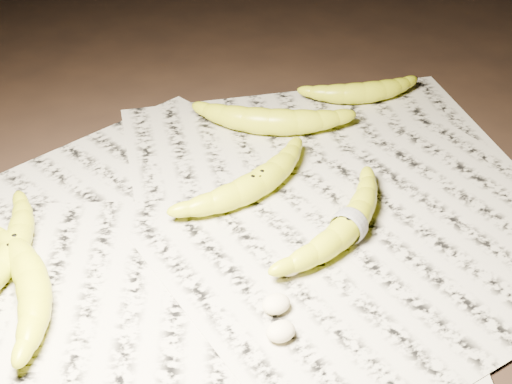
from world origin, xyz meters
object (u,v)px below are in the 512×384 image
banana_left_a (12,248)px  banana_upper_b (363,91)px  banana_center (256,182)px  banana_left_b (32,279)px  banana_upper_a (270,119)px  banana_taped (349,223)px

banana_left_a → banana_upper_b: (0.61, 0.12, 0.00)m
banana_left_a → banana_center: (0.32, -0.02, 0.00)m
banana_left_a → banana_center: bearing=-60.8°
banana_left_a → banana_upper_b: same height
banana_left_b → banana_center: size_ratio=0.95×
banana_center → banana_upper_b: banana_center is taller
banana_upper_a → banana_upper_b: banana_upper_a is taller
banana_taped → banana_upper_a: (0.04, 0.27, 0.00)m
banana_taped → banana_upper_b: 0.36m
banana_center → banana_upper_a: 0.17m
banana_taped → banana_upper_a: 0.27m
banana_center → banana_upper_a: (0.10, 0.14, 0.00)m
banana_left_b → banana_taped: bearing=-98.1°
banana_upper_a → banana_upper_b: size_ratio=1.24×
banana_left_b → banana_upper_b: banana_left_b is taller
banana_center → banana_taped: size_ratio=0.96×
banana_left_a → banana_taped: bearing=-79.2°
banana_left_a → banana_center: size_ratio=0.93×
banana_left_a → banana_center: 0.32m
banana_left_a → banana_taped: banana_taped is taller
banana_taped → banana_left_a: bearing=129.5°
banana_left_b → banana_center: (0.31, 0.04, -0.00)m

